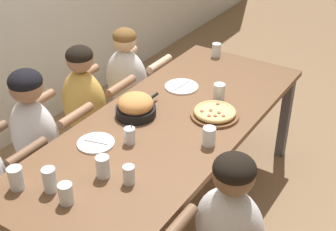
{
  "coord_description": "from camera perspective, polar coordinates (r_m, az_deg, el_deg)",
  "views": [
    {
      "loc": [
        -2.09,
        -1.34,
        2.34
      ],
      "look_at": [
        0.0,
        0.0,
        0.82
      ],
      "focal_mm": 50.0,
      "sensor_mm": 36.0,
      "label": 1
    }
  ],
  "objects": [
    {
      "name": "drinking_glass_h",
      "position": [
        2.71,
        5.03,
        -2.54
      ],
      "size": [
        0.08,
        0.08,
        0.11
      ],
      "color": "silver",
      "rests_on": "dining_table"
    },
    {
      "name": "diner_far_center",
      "position": [
        3.43,
        -9.83,
        -1.21
      ],
      "size": [
        0.51,
        0.4,
        1.13
      ],
      "rotation": [
        0.0,
        0.0,
        -1.57
      ],
      "color": "gold",
      "rests_on": "ground"
    },
    {
      "name": "drinking_glass_f",
      "position": [
        2.45,
        -14.2,
        -7.77
      ],
      "size": [
        0.07,
        0.07,
        0.13
      ],
      "color": "silver",
      "rests_on": "dining_table"
    },
    {
      "name": "drinking_glass_g",
      "position": [
        2.36,
        -12.32,
        -9.43
      ],
      "size": [
        0.07,
        0.07,
        0.11
      ],
      "color": "silver",
      "rests_on": "dining_table"
    },
    {
      "name": "empty_plate_b",
      "position": [
        3.34,
        1.66,
        3.54
      ],
      "size": [
        0.24,
        0.24,
        0.02
      ],
      "color": "white",
      "rests_on": "dining_table"
    },
    {
      "name": "cocktail_glass_blue",
      "position": [
        2.73,
        -4.69,
        -2.54
      ],
      "size": [
        0.07,
        0.07,
        0.12
      ],
      "color": "silver",
      "rests_on": "dining_table"
    },
    {
      "name": "drinking_glass_c",
      "position": [
        2.51,
        -18.01,
        -7.42
      ],
      "size": [
        0.08,
        0.08,
        0.12
      ],
      "color": "silver",
      "rests_on": "dining_table"
    },
    {
      "name": "empty_plate_a",
      "position": [
        2.76,
        -8.78,
        -3.34
      ],
      "size": [
        0.22,
        0.22,
        0.02
      ],
      "color": "white",
      "rests_on": "dining_table"
    },
    {
      "name": "skillet_bowl",
      "position": [
        2.98,
        -3.95,
        1.12
      ],
      "size": [
        0.38,
        0.26,
        0.15
      ],
      "color": "black",
      "rests_on": "dining_table"
    },
    {
      "name": "diner_far_midleft",
      "position": [
        3.15,
        -15.46,
        -4.77
      ],
      "size": [
        0.51,
        0.4,
        1.15
      ],
      "rotation": [
        0.0,
        0.0,
        -1.57
      ],
      "color": "silver",
      "rests_on": "ground"
    },
    {
      "name": "drinking_glass_a",
      "position": [
        2.43,
        -4.78,
        -7.21
      ],
      "size": [
        0.06,
        0.06,
        0.1
      ],
      "color": "silver",
      "rests_on": "dining_table"
    },
    {
      "name": "ground_plane",
      "position": [
        3.41,
        0.0,
        -11.84
      ],
      "size": [
        18.0,
        18.0,
        0.0
      ],
      "primitive_type": "plane",
      "color": "#896B4C",
      "rests_on": "ground"
    },
    {
      "name": "pizza_board_main",
      "position": [
        3.0,
        5.72,
        0.3
      ],
      "size": [
        0.31,
        0.31,
        0.05
      ],
      "color": "brown",
      "rests_on": "dining_table"
    },
    {
      "name": "drinking_glass_d",
      "position": [
        2.48,
        -7.87,
        -6.24
      ],
      "size": [
        0.07,
        0.07,
        0.12
      ],
      "color": "silver",
      "rests_on": "dining_table"
    },
    {
      "name": "drinking_glass_e",
      "position": [
        3.82,
        5.92,
        7.86
      ],
      "size": [
        0.07,
        0.07,
        0.11
      ],
      "color": "silver",
      "rests_on": "dining_table"
    },
    {
      "name": "dining_table",
      "position": [
        2.97,
        0.0,
        -2.04
      ],
      "size": [
        2.34,
        0.93,
        0.77
      ],
      "color": "brown",
      "rests_on": "ground"
    },
    {
      "name": "diner_far_midright",
      "position": [
        3.75,
        -4.88,
        1.94
      ],
      "size": [
        0.51,
        0.4,
        1.1
      ],
      "rotation": [
        0.0,
        0.0,
        -1.57
      ],
      "color": "silver",
      "rests_on": "ground"
    },
    {
      "name": "drinking_glass_b",
      "position": [
        3.18,
        6.24,
        2.76
      ],
      "size": [
        0.08,
        0.08,
        0.12
      ],
      "color": "silver",
      "rests_on": "dining_table"
    }
  ]
}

